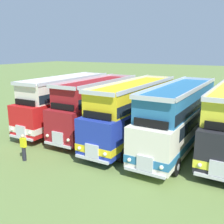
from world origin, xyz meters
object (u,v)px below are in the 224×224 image
bus_third_in_row (135,110)px  marshal_person (24,147)px  bus_first_in_row (67,101)px  bus_fourth_in_row (179,115)px  bus_second_in_row (98,105)px

bus_third_in_row → marshal_person: size_ratio=6.55×
bus_first_in_row → bus_fourth_in_row: size_ratio=0.90×
bus_third_in_row → bus_second_in_row: bearing=177.8°
bus_fourth_in_row → bus_second_in_row: bearing=179.6°
bus_first_in_row → bus_third_in_row: 6.70m
bus_fourth_in_row → marshal_person: (-7.85, -6.90, -1.48)m
bus_first_in_row → bus_second_in_row: size_ratio=1.06×
bus_second_in_row → bus_third_in_row: size_ratio=0.87×
bus_third_in_row → bus_fourth_in_row: same height
bus_first_in_row → bus_third_in_row: same height
bus_second_in_row → bus_third_in_row: (3.35, -0.13, 0.01)m
bus_third_in_row → marshal_person: bearing=-123.4°
bus_second_in_row → marshal_person: 7.19m
bus_first_in_row → bus_second_in_row: same height
bus_second_in_row → bus_fourth_in_row: (6.69, -0.04, 0.01)m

